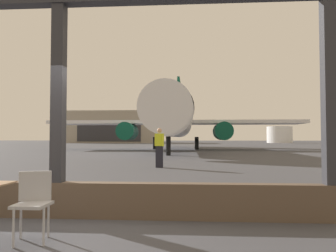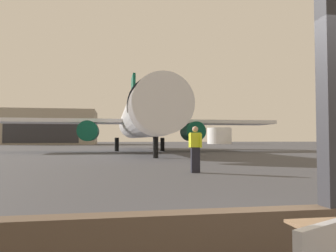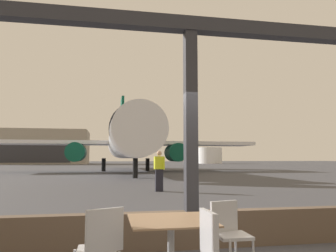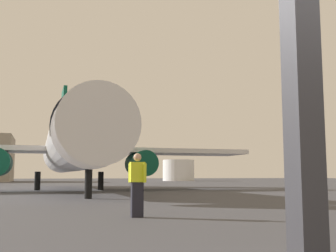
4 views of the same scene
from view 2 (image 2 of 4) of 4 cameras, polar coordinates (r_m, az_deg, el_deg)
ground_plane at (r=43.05m, az=-6.76°, el=-3.98°), size 220.00×220.00×0.00m
window_frame at (r=3.70m, az=26.72°, el=-0.11°), size 8.99×0.24×3.79m
airplane at (r=32.80m, az=-4.72°, el=1.27°), size 27.73×30.07×10.22m
ground_crew_worker at (r=12.23m, az=4.81°, el=-3.97°), size 0.43×0.43×1.74m
distant_hangar at (r=84.67m, az=-20.36°, el=-0.25°), size 23.11×14.41×8.23m
fuel_storage_tank at (r=87.09m, az=9.02°, el=-1.72°), size 6.44×6.44×4.27m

